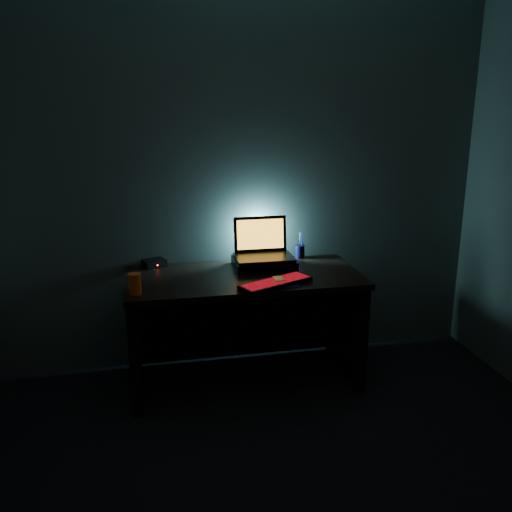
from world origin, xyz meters
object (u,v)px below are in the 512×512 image
Objects in this scene: mouse at (279,280)px; router at (154,263)px; pen_cup at (300,251)px; laptop at (262,248)px; keyboard at (276,283)px; juice_glass at (135,284)px.

router is (-0.73, 0.51, 0.01)m from mouse.
laptop is at bearing -158.27° from pen_cup.
router reaches higher than mouse.
mouse is at bearing -86.91° from laptop.
laptop is 0.79× the size of keyboard.
keyboard is 5.29× the size of pen_cup.
keyboard is 0.89m from router.
router is at bearing 76.49° from juice_glass.
keyboard is 2.83× the size of router.
mouse is 0.86m from juice_glass.
pen_cup is (0.28, 0.51, 0.03)m from mouse.
laptop is at bearing 25.83° from juice_glass.
laptop is at bearing -29.55° from router.
pen_cup is 1.25m from juice_glass.
laptop is 3.09× the size of juice_glass.
pen_cup is 0.54× the size of router.
mouse reaches higher than keyboard.
mouse is at bearing -54.87° from router.
router is at bearing 143.48° from mouse.
pen_cup reaches higher than router.
laptop is 2.23× the size of router.
juice_glass reaches higher than router.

